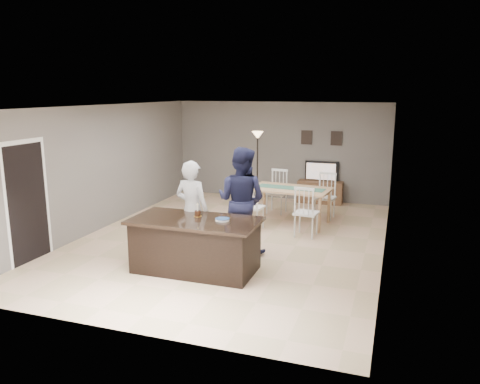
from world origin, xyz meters
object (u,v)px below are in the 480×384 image
(man, at_px, (241,200))
(woman, at_px, (192,210))
(birthday_cake, at_px, (198,213))
(plate_stack, at_px, (222,220))
(television, at_px, (321,171))
(tv_console, at_px, (320,192))
(floor_lamp, at_px, (258,149))
(dining_table, at_px, (290,194))
(kitchen_island, at_px, (196,245))

(man, bearing_deg, woman, 46.69)
(birthday_cake, xyz_separation_m, plate_stack, (0.50, -0.12, -0.03))
(plate_stack, bearing_deg, television, 82.44)
(plate_stack, bearing_deg, man, 91.66)
(tv_console, bearing_deg, plate_stack, -97.65)
(tv_console, distance_m, plate_stack, 5.59)
(man, xyz_separation_m, floor_lamp, (-0.74, 3.52, 0.53))
(woman, bearing_deg, television, -98.93)
(man, height_order, birthday_cake, man)
(birthday_cake, bearing_deg, woman, 126.60)
(woman, distance_m, dining_table, 3.03)
(tv_console, bearing_deg, birthday_cake, -102.92)
(tv_console, height_order, man, man)
(tv_console, xyz_separation_m, dining_table, (-0.33, -2.24, 0.39))
(dining_table, bearing_deg, woman, -107.37)
(woman, bearing_deg, birthday_cake, 134.14)
(dining_table, bearing_deg, plate_stack, -91.61)
(tv_console, distance_m, birthday_cake, 5.56)
(man, relative_size, plate_stack, 8.34)
(birthday_cake, height_order, plate_stack, birthday_cake)
(birthday_cake, relative_size, plate_stack, 0.89)
(tv_console, height_order, dining_table, dining_table)
(tv_console, xyz_separation_m, plate_stack, (-0.74, -5.50, 0.62))
(woman, bearing_deg, man, -133.60)
(woman, xyz_separation_m, birthday_cake, (0.27, -0.36, 0.05))
(woman, height_order, floor_lamp, floor_lamp)
(dining_table, bearing_deg, television, 87.54)
(woman, distance_m, plate_stack, 0.90)
(birthday_cake, bearing_deg, plate_stack, -13.38)
(woman, bearing_deg, kitchen_island, 126.51)
(television, bearing_deg, birthday_cake, 77.24)
(plate_stack, distance_m, dining_table, 3.29)
(plate_stack, bearing_deg, kitchen_island, -171.52)
(tv_console, distance_m, floor_lamp, 2.15)
(tv_console, distance_m, woman, 5.27)
(tv_console, xyz_separation_m, television, (0.00, 0.07, 0.56))
(woman, relative_size, floor_lamp, 0.91)
(man, bearing_deg, floor_lamp, -70.26)
(woman, bearing_deg, dining_table, -105.42)
(television, height_order, woman, woman)
(birthday_cake, height_order, floor_lamp, floor_lamp)
(television, xyz_separation_m, man, (-0.77, -4.50, 0.14))
(woman, distance_m, man, 0.95)
(kitchen_island, distance_m, plate_stack, 0.66)
(man, relative_size, dining_table, 0.93)
(kitchen_island, distance_m, floor_lamp, 4.80)
(man, bearing_deg, kitchen_island, 77.21)
(plate_stack, bearing_deg, birthday_cake, 166.62)
(tv_console, height_order, birthday_cake, birthday_cake)
(dining_table, xyz_separation_m, floor_lamp, (-1.19, 1.34, 0.84))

